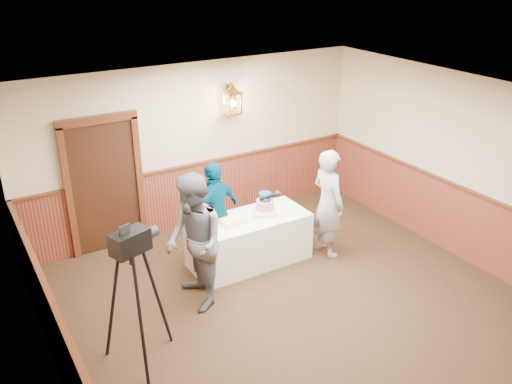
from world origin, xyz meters
TOP-DOWN VIEW (x-y plane):
  - ground at (0.00, 0.00)m, footprint 7.00×7.00m
  - room_shell at (-0.05, 0.45)m, footprint 6.02×7.02m
  - display_table at (0.07, 1.90)m, footprint 1.80×0.80m
  - tiered_cake at (0.36, 1.91)m, footprint 0.44×0.44m
  - sheet_cake_yellow at (-0.22, 1.87)m, footprint 0.35×0.28m
  - sheet_cake_green at (-0.63, 2.05)m, footprint 0.35×0.30m
  - interviewer at (-1.07, 1.34)m, footprint 1.54×0.98m
  - baker at (1.25, 1.52)m, footprint 0.44×0.65m
  - assistant_p at (-0.30, 2.25)m, footprint 1.01×0.72m
  - tv_camera_rig at (-2.10, 0.66)m, footprint 0.66×0.62m

SIDE VIEW (x-z plane):
  - ground at x=0.00m, z-range 0.00..0.00m
  - display_table at x=0.07m, z-range 0.00..0.75m
  - tv_camera_rig at x=-2.10m, z-range -0.09..1.61m
  - sheet_cake_yellow at x=-0.22m, z-range 0.75..0.82m
  - sheet_cake_green at x=-0.63m, z-range 0.75..0.82m
  - assistant_p at x=-0.30m, z-range 0.00..1.59m
  - baker at x=1.25m, z-range 0.00..1.72m
  - tiered_cake at x=0.36m, z-range 0.71..1.05m
  - interviewer at x=-1.07m, z-range 0.00..1.86m
  - room_shell at x=-0.05m, z-range 0.12..2.93m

